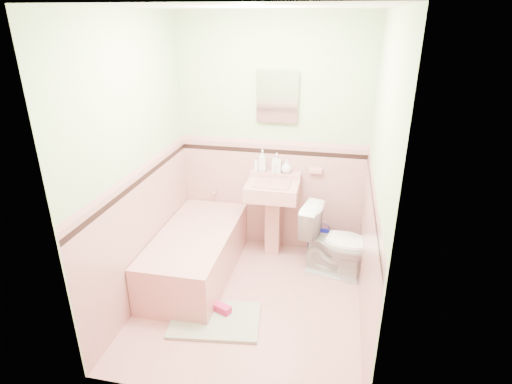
% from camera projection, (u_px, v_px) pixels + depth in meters
% --- Properties ---
extents(floor, '(2.20, 2.20, 0.00)m').
position_uv_depth(floor, '(251.00, 301.00, 3.85)').
color(floor, '#D08B88').
rests_on(floor, ground).
extents(ceiling, '(2.20, 2.20, 0.00)m').
position_uv_depth(ceiling, '(249.00, 7.00, 2.87)').
color(ceiling, white).
rests_on(ceiling, ground).
extents(wall_back, '(2.50, 0.00, 2.50)m').
position_uv_depth(wall_back, '(272.00, 139.00, 4.35)').
color(wall_back, beige).
rests_on(wall_back, ground).
extents(wall_front, '(2.50, 0.00, 2.50)m').
position_uv_depth(wall_front, '(208.00, 242.00, 2.37)').
color(wall_front, beige).
rests_on(wall_front, ground).
extents(wall_left, '(0.00, 2.50, 2.50)m').
position_uv_depth(wall_left, '(136.00, 167.00, 3.55)').
color(wall_left, beige).
rests_on(wall_left, ground).
extents(wall_right, '(0.00, 2.50, 2.50)m').
position_uv_depth(wall_right, '(377.00, 185.00, 3.17)').
color(wall_right, beige).
rests_on(wall_right, ground).
extents(wainscot_back, '(2.00, 0.00, 2.00)m').
position_uv_depth(wainscot_back, '(271.00, 196.00, 4.60)').
color(wainscot_back, '#D3918D').
rests_on(wainscot_back, ground).
extents(wainscot_front, '(2.00, 0.00, 2.00)m').
position_uv_depth(wainscot_front, '(213.00, 331.00, 2.63)').
color(wainscot_front, '#D3918D').
rests_on(wainscot_front, ground).
extents(wainscot_left, '(0.00, 2.20, 2.20)m').
position_uv_depth(wainscot_left, '(145.00, 234.00, 3.80)').
color(wainscot_left, '#D3918D').
rests_on(wainscot_left, ground).
extents(wainscot_right, '(0.00, 2.20, 2.20)m').
position_uv_depth(wainscot_right, '(367.00, 257.00, 3.43)').
color(wainscot_right, '#D3918D').
rests_on(wainscot_right, ground).
extents(accent_back, '(2.00, 0.00, 2.00)m').
position_uv_depth(accent_back, '(272.00, 151.00, 4.39)').
color(accent_back, black).
rests_on(accent_back, ground).
extents(accent_front, '(2.00, 0.00, 2.00)m').
position_uv_depth(accent_front, '(210.00, 260.00, 2.44)').
color(accent_front, black).
rests_on(accent_front, ground).
extents(accent_left, '(0.00, 2.20, 2.20)m').
position_uv_depth(accent_left, '(139.00, 181.00, 3.59)').
color(accent_left, black).
rests_on(accent_left, ground).
extents(accent_right, '(0.00, 2.20, 2.20)m').
position_uv_depth(accent_right, '(373.00, 200.00, 3.23)').
color(accent_right, black).
rests_on(accent_right, ground).
extents(cap_back, '(2.00, 0.00, 2.00)m').
position_uv_depth(cap_back, '(272.00, 142.00, 4.35)').
color(cap_back, '#D08C8E').
rests_on(cap_back, ground).
extents(cap_front, '(2.00, 0.00, 2.00)m').
position_uv_depth(cap_front, '(209.00, 245.00, 2.40)').
color(cap_front, '#D08C8E').
rests_on(cap_front, ground).
extents(cap_left, '(0.00, 2.20, 2.20)m').
position_uv_depth(cap_left, '(138.00, 171.00, 3.56)').
color(cap_left, '#D08C8E').
rests_on(cap_left, ground).
extents(cap_right, '(0.00, 2.20, 2.20)m').
position_uv_depth(cap_right, '(374.00, 188.00, 3.19)').
color(cap_right, '#D08C8E').
rests_on(cap_right, ground).
extents(bathtub, '(0.70, 1.50, 0.45)m').
position_uv_depth(bathtub, '(196.00, 255.00, 4.18)').
color(bathtub, tan).
rests_on(bathtub, floor).
extents(tub_faucet, '(0.04, 0.12, 0.04)m').
position_uv_depth(tub_faucet, '(216.00, 191.00, 4.67)').
color(tub_faucet, silver).
rests_on(tub_faucet, wall_back).
extents(sink, '(0.54, 0.48, 0.85)m').
position_uv_depth(sink, '(272.00, 220.00, 4.45)').
color(sink, tan).
rests_on(sink, floor).
extents(sink_faucet, '(0.02, 0.02, 0.10)m').
position_uv_depth(sink_faucet, '(275.00, 169.00, 4.37)').
color(sink_faucet, silver).
rests_on(sink_faucet, sink).
extents(medicine_cabinet, '(0.35, 0.04, 0.44)m').
position_uv_depth(medicine_cabinet, '(278.00, 96.00, 4.14)').
color(medicine_cabinet, white).
rests_on(medicine_cabinet, wall_back).
extents(soap_dish, '(0.13, 0.08, 0.04)m').
position_uv_depth(soap_dish, '(316.00, 170.00, 4.35)').
color(soap_dish, tan).
rests_on(soap_dish, wall_back).
extents(soap_bottle_left, '(0.12, 0.12, 0.24)m').
position_uv_depth(soap_bottle_left, '(262.00, 160.00, 4.40)').
color(soap_bottle_left, '#B2B2B2').
rests_on(soap_bottle_left, sink).
extents(soap_bottle_mid, '(0.10, 0.11, 0.21)m').
position_uv_depth(soap_bottle_mid, '(276.00, 163.00, 4.38)').
color(soap_bottle_mid, '#B2B2B2').
rests_on(soap_bottle_mid, sink).
extents(soap_bottle_right, '(0.14, 0.14, 0.14)m').
position_uv_depth(soap_bottle_right, '(286.00, 166.00, 4.37)').
color(soap_bottle_right, '#B2B2B2').
rests_on(soap_bottle_right, sink).
extents(tube, '(0.05, 0.05, 0.12)m').
position_uv_depth(tube, '(256.00, 165.00, 4.44)').
color(tube, white).
rests_on(tube, sink).
extents(toilet, '(0.77, 0.54, 0.72)m').
position_uv_depth(toilet, '(337.00, 242.00, 4.14)').
color(toilet, white).
rests_on(toilet, floor).
extents(bucket, '(0.31, 0.31, 0.26)m').
position_uv_depth(bucket, '(318.00, 242.00, 4.60)').
color(bucket, '#0D1295').
rests_on(bucket, floor).
extents(bath_mat, '(0.82, 0.60, 0.03)m').
position_uv_depth(bath_mat, '(215.00, 320.00, 3.59)').
color(bath_mat, '#94A287').
rests_on(bath_mat, floor).
extents(shoe, '(0.18, 0.13, 0.07)m').
position_uv_depth(shoe, '(222.00, 308.00, 3.66)').
color(shoe, '#BF1E59').
rests_on(shoe, bath_mat).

